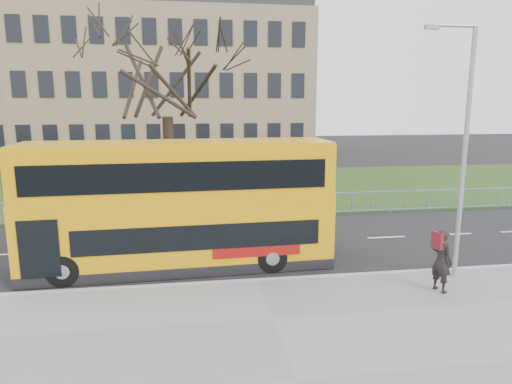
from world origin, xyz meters
TOP-DOWN VIEW (x-y plane):
  - ground at (0.00, 0.00)m, footprint 120.00×120.00m
  - pavement at (0.00, -6.75)m, footprint 80.00×10.50m
  - kerb at (0.00, -1.55)m, footprint 80.00×0.20m
  - grass_verge at (0.00, 14.30)m, footprint 80.00×15.40m
  - guard_railing at (0.00, 6.60)m, footprint 40.00×0.12m
  - bare_tree at (-3.00, 10.00)m, footprint 7.76×7.76m
  - civic_building at (-5.00, 35.00)m, footprint 30.00×15.00m
  - yellow_bus at (-2.30, 0.28)m, footprint 10.01×2.71m
  - pedestrian at (5.07, -3.14)m, footprint 0.63×0.77m
  - street_lamp at (6.03, -2.16)m, footprint 1.59×0.17m

SIDE VIEW (x-z plane):
  - ground at x=0.00m, z-range 0.00..0.00m
  - grass_verge at x=0.00m, z-range 0.00..0.08m
  - pavement at x=0.00m, z-range 0.00..0.12m
  - kerb at x=0.00m, z-range 0.00..0.14m
  - guard_railing at x=0.00m, z-range 0.00..1.10m
  - pedestrian at x=5.07m, z-range 0.12..1.95m
  - yellow_bus at x=-2.30m, z-range 0.15..4.32m
  - street_lamp at x=6.03m, z-range 0.48..7.97m
  - bare_tree at x=-3.00m, z-range 0.08..11.16m
  - civic_building at x=-5.00m, z-range 0.00..14.00m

